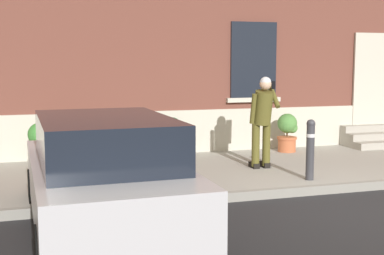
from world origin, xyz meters
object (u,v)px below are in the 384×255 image
(person_on_phone, at_px, (263,116))
(planter_terracotta, at_px, (288,132))
(bollard_near_person, at_px, (310,147))
(hatchback_car_silver, at_px, (104,172))
(planter_cream, at_px, (40,144))
(planter_olive, at_px, (172,136))

(person_on_phone, bearing_deg, planter_terracotta, 43.87)
(bollard_near_person, relative_size, person_on_phone, 0.60)
(hatchback_car_silver, relative_size, planter_cream, 4.77)
(planter_cream, relative_size, planter_terracotta, 1.00)
(person_on_phone, relative_size, planter_terracotta, 2.02)
(planter_olive, bearing_deg, planter_cream, -174.98)
(planter_cream, height_order, planter_olive, same)
(bollard_near_person, relative_size, planter_olive, 1.22)
(bollard_near_person, bearing_deg, planter_cream, 150.63)
(hatchback_car_silver, bearing_deg, planter_olive, 64.08)
(planter_olive, bearing_deg, bollard_near_person, -57.61)
(person_on_phone, relative_size, planter_cream, 2.02)
(hatchback_car_silver, distance_m, planter_terracotta, 6.17)
(person_on_phone, distance_m, planter_cream, 4.26)
(planter_cream, bearing_deg, bollard_near_person, -29.37)
(bollard_near_person, xyz_separation_m, planter_cream, (-4.39, 2.47, -0.11))
(planter_cream, bearing_deg, hatchback_car_silver, -79.71)
(planter_olive, height_order, planter_terracotta, same)
(hatchback_car_silver, xyz_separation_m, planter_olive, (1.98, 4.06, -0.18))
(person_on_phone, xyz_separation_m, planter_olive, (-1.33, 1.58, -0.54))
(person_on_phone, bearing_deg, hatchback_car_silver, -148.88)
(hatchback_car_silver, xyz_separation_m, planter_cream, (-0.70, 3.83, -0.18))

